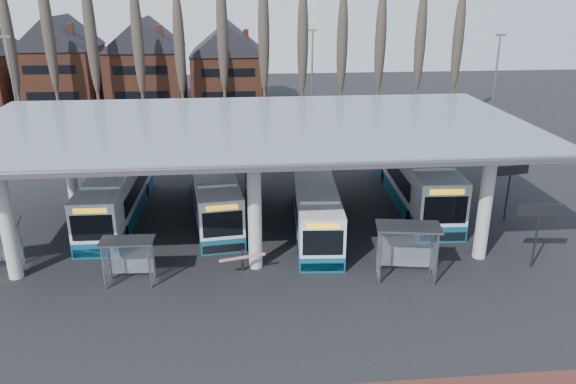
{
  "coord_description": "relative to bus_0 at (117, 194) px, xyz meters",
  "views": [
    {
      "loc": [
        -0.74,
        -23.56,
        13.76
      ],
      "look_at": [
        2.1,
        7.0,
        2.41
      ],
      "focal_mm": 35.0,
      "sensor_mm": 36.0,
      "label": 1
    }
  ],
  "objects": [
    {
      "name": "info_sign_1",
      "position": [
        24.05,
        -2.74,
        1.43
      ],
      "size": [
        2.36,
        0.53,
        3.53
      ],
      "rotation": [
        0.0,
        0.0,
        0.17
      ],
      "color": "black",
      "rests_on": "ground"
    },
    {
      "name": "bus_1",
      "position": [
        5.99,
        -0.21,
        -0.03
      ],
      "size": [
        3.79,
        11.72,
        3.2
      ],
      "rotation": [
        0.0,
        0.0,
        0.12
      ],
      "color": "white",
      "rests_on": "ground"
    },
    {
      "name": "station_canopy",
      "position": [
        8.35,
        -2.07,
        4.15
      ],
      "size": [
        32.0,
        16.0,
        6.34
      ],
      "color": "beige",
      "rests_on": "ground"
    },
    {
      "name": "poplar_row",
      "position": [
        8.35,
        22.93,
        7.24
      ],
      "size": [
        45.1,
        1.1,
        14.5
      ],
      "color": "#473D33",
      "rests_on": "ground"
    },
    {
      "name": "lamp_post_a",
      "position": [
        -9.65,
        11.93,
        3.8
      ],
      "size": [
        0.8,
        0.16,
        10.17
      ],
      "color": "slate",
      "rests_on": "ground"
    },
    {
      "name": "shelter_2",
      "position": [
        15.73,
        -9.36,
        0.55
      ],
      "size": [
        3.3,
        2.03,
        2.86
      ],
      "rotation": [
        0.0,
        0.0,
        -0.16
      ],
      "color": "gray",
      "rests_on": "ground"
    },
    {
      "name": "barrier",
      "position": [
        7.66,
        -8.37,
        -0.61
      ],
      "size": [
        2.32,
        0.93,
        1.19
      ],
      "rotation": [
        0.0,
        0.0,
        0.25
      ],
      "color": "black",
      "rests_on": "ground"
    },
    {
      "name": "lamp_post_c",
      "position": [
        28.35,
        9.93,
        3.8
      ],
      "size": [
        0.8,
        0.16,
        10.17
      ],
      "color": "slate",
      "rests_on": "ground"
    },
    {
      "name": "bus_2",
      "position": [
        12.06,
        -3.05,
        -0.1
      ],
      "size": [
        3.06,
        11.07,
        3.04
      ],
      "rotation": [
        0.0,
        0.0,
        -0.07
      ],
      "color": "white",
      "rests_on": "ground"
    },
    {
      "name": "info_sign_0",
      "position": [
        22.59,
        -8.95,
        1.41
      ],
      "size": [
        2.35,
        0.43,
        3.5
      ],
      "rotation": [
        0.0,
        0.0,
        -0.13
      ],
      "color": "black",
      "rests_on": "ground"
    },
    {
      "name": "lamp_post_b",
      "position": [
        14.35,
        15.93,
        3.8
      ],
      "size": [
        0.8,
        0.16,
        10.17
      ],
      "color": "slate",
      "rests_on": "ground"
    },
    {
      "name": "bus_0",
      "position": [
        0.0,
        0.0,
        0.0
      ],
      "size": [
        2.77,
        11.76,
        3.25
      ],
      "rotation": [
        0.0,
        0.0,
        -0.02
      ],
      "color": "white",
      "rests_on": "ground"
    },
    {
      "name": "bus_3",
      "position": [
        19.34,
        0.87,
        0.17
      ],
      "size": [
        3.47,
        13.16,
        3.62
      ],
      "rotation": [
        0.0,
        0.0,
        -0.05
      ],
      "color": "white",
      "rests_on": "ground"
    },
    {
      "name": "ground",
      "position": [
        8.35,
        -10.07,
        -1.53
      ],
      "size": [
        140.0,
        140.0,
        0.0
      ],
      "primitive_type": "plane",
      "color": "black",
      "rests_on": "ground"
    },
    {
      "name": "shelter_1",
      "position": [
        2.18,
        -8.63,
        0.17
      ],
      "size": [
        2.57,
        1.36,
        2.34
      ],
      "rotation": [
        0.0,
        0.0,
        -0.04
      ],
      "color": "gray",
      "rests_on": "ground"
    },
    {
      "name": "townhouse_row",
      "position": [
        -7.4,
        33.93,
        4.4
      ],
      "size": [
        36.8,
        10.3,
        12.25
      ],
      "color": "brown",
      "rests_on": "ground"
    }
  ]
}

